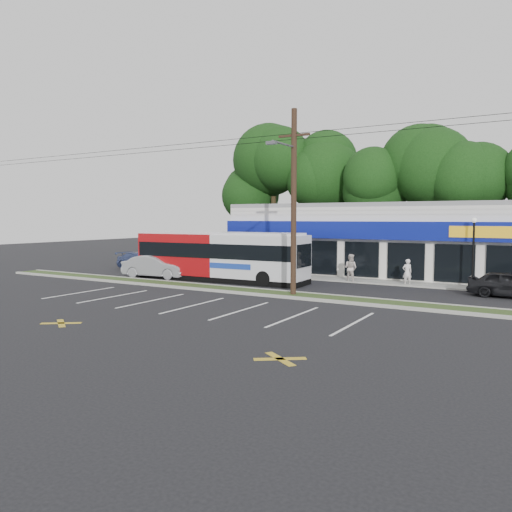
{
  "coord_description": "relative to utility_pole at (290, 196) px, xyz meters",
  "views": [
    {
      "loc": [
        14.89,
        -23.09,
        4.27
      ],
      "look_at": [
        -1.71,
        5.0,
        1.74
      ],
      "focal_mm": 35.0,
      "sensor_mm": 36.0,
      "label": 1
    }
  ],
  "objects": [
    {
      "name": "ground",
      "position": [
        -2.83,
        -0.93,
        -5.41
      ],
      "size": [
        120.0,
        120.0,
        0.0
      ],
      "primitive_type": "plane",
      "color": "black",
      "rests_on": "ground"
    },
    {
      "name": "grass_strip",
      "position": [
        -2.83,
        0.07,
        -5.35
      ],
      "size": [
        40.0,
        1.6,
        0.12
      ],
      "primitive_type": "cube",
      "color": "#283E19",
      "rests_on": "ground"
    },
    {
      "name": "curb_south",
      "position": [
        -2.83,
        -0.78,
        -5.34
      ],
      "size": [
        40.0,
        0.25,
        0.14
      ],
      "primitive_type": "cube",
      "color": "#9E9E93",
      "rests_on": "ground"
    },
    {
      "name": "curb_north",
      "position": [
        -2.83,
        0.92,
        -5.34
      ],
      "size": [
        40.0,
        0.25,
        0.14
      ],
      "primitive_type": "cube",
      "color": "#9E9E93",
      "rests_on": "ground"
    },
    {
      "name": "sidewalk",
      "position": [
        2.17,
        8.07,
        -5.36
      ],
      "size": [
        32.0,
        2.2,
        0.1
      ],
      "primitive_type": "cube",
      "color": "#9E9E93",
      "rests_on": "ground"
    },
    {
      "name": "strip_mall",
      "position": [
        2.67,
        14.99,
        -2.76
      ],
      "size": [
        25.0,
        12.55,
        5.3
      ],
      "color": "white",
      "rests_on": "ground"
    },
    {
      "name": "utility_pole",
      "position": [
        0.0,
        0.0,
        0.0
      ],
      "size": [
        50.0,
        2.77,
        10.0
      ],
      "color": "black",
      "rests_on": "ground"
    },
    {
      "name": "lamp_post",
      "position": [
        8.17,
        7.87,
        -2.74
      ],
      "size": [
        0.3,
        0.3,
        4.25
      ],
      "color": "black",
      "rests_on": "ground"
    },
    {
      "name": "tree_line",
      "position": [
        1.17,
        25.07,
        3.0
      ],
      "size": [
        46.76,
        6.76,
        11.83
      ],
      "color": "black",
      "rests_on": "ground"
    },
    {
      "name": "metrobus",
      "position": [
        -7.03,
        3.57,
        -3.67
      ],
      "size": [
        12.31,
        3.02,
        3.29
      ],
      "rotation": [
        0.0,
        0.0,
        0.04
      ],
      "color": "#9A0B0F",
      "rests_on": "ground"
    },
    {
      "name": "car_dark",
      "position": [
        10.34,
        5.53,
        -4.7
      ],
      "size": [
        4.29,
        1.94,
        1.43
      ],
      "primitive_type": "imported",
      "rotation": [
        0.0,
        0.0,
        1.51
      ],
      "color": "black",
      "rests_on": "ground"
    },
    {
      "name": "car_silver",
      "position": [
        -11.83,
        2.57,
        -4.61
      ],
      "size": [
        5.08,
        2.44,
        1.61
      ],
      "primitive_type": "imported",
      "rotation": [
        0.0,
        0.0,
        1.73
      ],
      "color": "#95969C",
      "rests_on": "ground"
    },
    {
      "name": "car_blue",
      "position": [
        -16.59,
        6.07,
        -4.71
      ],
      "size": [
        5.09,
        2.63,
        1.41
      ],
      "primitive_type": "imported",
      "rotation": [
        0.0,
        0.0,
        1.43
      ],
      "color": "navy",
      "rests_on": "ground"
    },
    {
      "name": "pedestrian_a",
      "position": [
        4.42,
        7.57,
        -4.58
      ],
      "size": [
        0.73,
        0.68,
        1.67
      ],
      "primitive_type": "imported",
      "rotation": [
        0.0,
        0.0,
        3.78
      ],
      "color": "white",
      "rests_on": "ground"
    },
    {
      "name": "pedestrian_b",
      "position": [
        0.82,
        7.23,
        -4.48
      ],
      "size": [
        1.0,
        0.83,
        1.87
      ],
      "primitive_type": "imported",
      "rotation": [
        0.0,
        0.0,
        3.0
      ],
      "color": "beige",
      "rests_on": "ground"
    }
  ]
}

